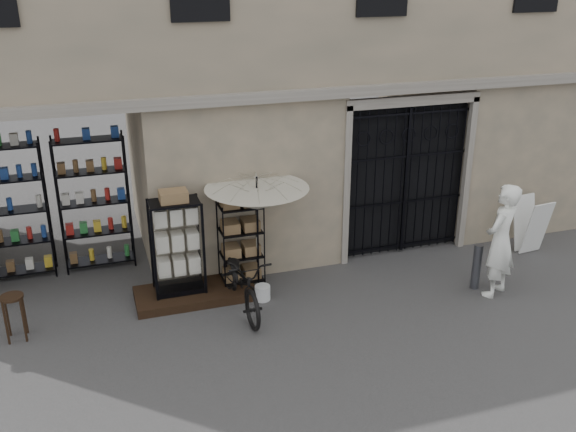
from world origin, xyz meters
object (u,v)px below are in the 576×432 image
object	(u,v)px
white_bucket	(263,293)
wire_rack	(241,245)
market_umbrella	(257,193)
shopkeeper	(493,293)
bicycle	(242,309)
display_cabinet	(177,251)
wooden_stool	(15,316)
easel_sign	(531,225)
steel_bollard	(477,267)

from	to	relation	value
white_bucket	wire_rack	bearing A→B (deg)	108.94
market_umbrella	shopkeeper	world-z (taller)	market_umbrella
market_umbrella	bicycle	bearing A→B (deg)	-127.01
display_cabinet	market_umbrella	xyz separation A→B (m)	(1.35, -0.08, 0.90)
bicycle	shopkeeper	world-z (taller)	bicycle
white_bucket	bicycle	xyz separation A→B (m)	(-0.41, -0.20, -0.13)
display_cabinet	bicycle	world-z (taller)	display_cabinet
market_umbrella	shopkeeper	bearing A→B (deg)	-20.54
wooden_stool	market_umbrella	bearing A→B (deg)	6.09
white_bucket	easel_sign	bearing A→B (deg)	2.59
wire_rack	wooden_stool	world-z (taller)	wire_rack
market_umbrella	white_bucket	size ratio (longest dim) A/B	9.37
wire_rack	white_bucket	distance (m)	0.91
white_bucket	shopkeeper	size ratio (longest dim) A/B	0.13
market_umbrella	white_bucket	world-z (taller)	market_umbrella
wooden_stool	wire_rack	bearing A→B (deg)	9.56
wooden_stool	shopkeeper	distance (m)	7.75
display_cabinet	wooden_stool	world-z (taller)	display_cabinet
display_cabinet	shopkeeper	world-z (taller)	display_cabinet
wire_rack	bicycle	world-z (taller)	wire_rack
steel_bollard	bicycle	bearing A→B (deg)	172.31
market_umbrella	bicycle	world-z (taller)	market_umbrella
wooden_stool	steel_bollard	xyz separation A→B (m)	(7.47, -0.73, 0.03)
white_bucket	shopkeeper	world-z (taller)	white_bucket
wire_rack	bicycle	bearing A→B (deg)	-104.66
steel_bollard	wire_rack	bearing A→B (deg)	160.71
wire_rack	wooden_stool	size ratio (longest dim) A/B	2.19
steel_bollard	display_cabinet	bearing A→B (deg)	166.05
bicycle	wooden_stool	world-z (taller)	bicycle
steel_bollard	easel_sign	size ratio (longest dim) A/B	0.76
display_cabinet	shopkeeper	xyz separation A→B (m)	(5.14, -1.50, -0.87)
wire_rack	bicycle	distance (m)	1.13
bicycle	steel_bollard	distance (m)	4.09
white_bucket	easel_sign	xyz separation A→B (m)	(5.46, 0.25, 0.43)
market_umbrella	steel_bollard	xyz separation A→B (m)	(3.58, -1.14, -1.36)
white_bucket	wooden_stool	bearing A→B (deg)	-179.80
wooden_stool	steel_bollard	world-z (taller)	steel_bollard
market_umbrella	wooden_stool	bearing A→B (deg)	-173.91
wire_rack	market_umbrella	bearing A→B (deg)	-38.91
wire_rack	shopkeeper	xyz separation A→B (m)	(4.04, -1.62, -0.78)
white_bucket	display_cabinet	bearing A→B (deg)	159.71
bicycle	wooden_stool	size ratio (longest dim) A/B	2.66
bicycle	easel_sign	bearing A→B (deg)	1.54
display_cabinet	market_umbrella	distance (m)	1.63
white_bucket	steel_bollard	bearing A→B (deg)	-11.57
display_cabinet	wooden_stool	xyz separation A→B (m)	(-2.53, -0.50, -0.48)
display_cabinet	steel_bollard	size ratio (longest dim) A/B	2.11
white_bucket	steel_bollard	distance (m)	3.71
shopkeeper	easel_sign	distance (m)	2.14
shopkeeper	easel_sign	bearing A→B (deg)	-172.08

